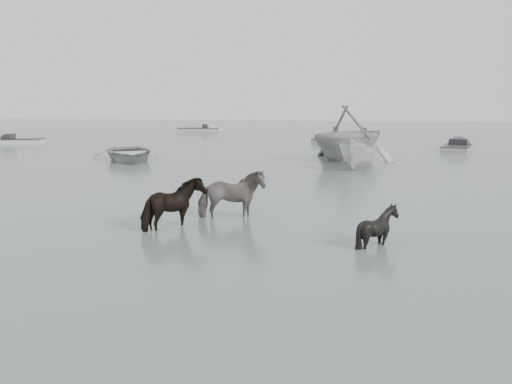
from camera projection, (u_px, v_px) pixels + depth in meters
ground at (215, 236)px, 14.33m from camera, size 140.00×140.00×0.00m
pony_pinto at (231, 190)px, 16.35m from camera, size 2.08×1.32×1.62m
pony_dark at (175, 200)px, 15.09m from camera, size 1.58×1.75×1.54m
pony_black at (378, 219)px, 13.38m from camera, size 1.18×1.06×1.25m
rowboat_lead at (128, 151)px, 31.26m from camera, size 5.47×6.19×1.06m
rowboat_trail at (350, 131)px, 31.53m from camera, size 7.75×7.88×3.15m
boat_small at (359, 152)px, 27.83m from camera, size 2.48×4.26×1.55m
skiff_port at (457, 145)px, 36.39m from camera, size 3.05×5.14×0.75m
skiff_outer at (18, 139)px, 42.14m from camera, size 5.22×2.36×0.75m
skiff_mid at (336, 140)px, 41.27m from camera, size 4.54×4.63×0.75m
skiff_far at (198, 128)px, 56.65m from camera, size 5.83×2.53×0.75m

